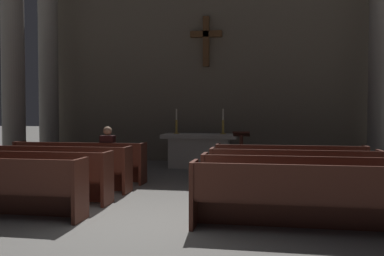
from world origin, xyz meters
TOP-DOWN VIEW (x-y plane):
  - ground_plane at (0.00, 0.00)m, footprint 80.00×80.00m
  - pew_left_row_2 at (-2.42, 1.05)m, footprint 3.16×0.50m
  - pew_left_row_3 at (-2.42, 2.14)m, footprint 3.16×0.50m
  - pew_left_row_4 at (-2.42, 3.23)m, footprint 3.16×0.50m
  - pew_right_row_1 at (2.42, -0.04)m, footprint 3.16×0.50m
  - pew_right_row_2 at (2.42, 1.05)m, footprint 3.16×0.50m
  - pew_right_row_3 at (2.42, 2.14)m, footprint 3.16×0.50m
  - pew_right_row_4 at (2.42, 3.23)m, footprint 3.16×0.50m
  - column_left_third at (-5.20, 4.91)m, footprint 0.95×0.95m
  - column_left_fourth at (-5.20, 6.87)m, footprint 0.95×0.95m
  - column_right_fourth at (5.20, 6.87)m, footprint 0.95×0.95m
  - altar at (0.00, 6.19)m, footprint 2.20×0.90m
  - candlestick_left at (-0.70, 6.19)m, footprint 0.16×0.16m
  - candlestick_right at (0.70, 6.19)m, footprint 0.16×0.16m
  - apse_with_cross at (0.00, 7.86)m, footprint 11.41×0.45m
  - lectern at (1.30, 4.99)m, footprint 0.44×0.36m
  - lone_worshipper at (-1.69, 3.27)m, footprint 0.32×0.43m

SIDE VIEW (x-z plane):
  - ground_plane at x=0.00m, z-range 0.00..0.00m
  - pew_left_row_2 at x=-2.42m, z-range 0.00..0.95m
  - pew_left_row_3 at x=-2.42m, z-range 0.00..0.95m
  - pew_left_row_4 at x=-2.42m, z-range 0.00..0.95m
  - pew_right_row_1 at x=2.42m, z-range 0.00..0.95m
  - pew_right_row_2 at x=2.42m, z-range 0.00..0.95m
  - pew_right_row_3 at x=2.42m, z-range 0.00..0.95m
  - pew_right_row_4 at x=2.42m, z-range 0.00..0.95m
  - altar at x=0.00m, z-range 0.03..1.04m
  - lectern at x=1.30m, z-range -0.03..1.13m
  - lone_worshipper at x=-1.69m, z-range 0.03..1.35m
  - candlestick_left at x=-0.70m, z-range 0.88..1.63m
  - candlestick_right at x=0.70m, z-range 0.88..1.63m
  - column_left_third at x=-5.20m, z-range -0.08..5.90m
  - column_left_fourth at x=-5.20m, z-range -0.08..5.90m
  - column_right_fourth at x=5.20m, z-range -0.08..5.90m
  - apse_with_cross at x=0.00m, z-range 0.00..7.24m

